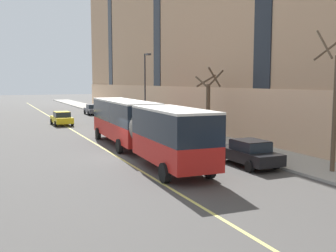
{
  "coord_description": "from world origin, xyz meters",
  "views": [
    {
      "loc": [
        -7.76,
        -24.41,
        4.93
      ],
      "look_at": [
        3.54,
        0.79,
        1.8
      ],
      "focal_mm": 42.0,
      "sensor_mm": 36.0,
      "label": 1
    }
  ],
  "objects_px": {
    "parked_car_red_3": "(138,122)",
    "parked_car_navy_4": "(111,115)",
    "parked_car_black_6": "(248,153)",
    "city_bus": "(139,124)",
    "parked_car_darkgray_2": "(93,109)",
    "taxi_cab": "(62,118)",
    "street_tree_near_corner": "(335,101)",
    "street_lamp": "(146,82)",
    "street_tree_mid_block": "(208,103)",
    "parked_car_champagne_1": "(185,135)"
  },
  "relations": [
    {
      "from": "parked_car_red_3",
      "to": "street_tree_mid_block",
      "type": "xyz_separation_m",
      "value": [
        3.02,
        -9.17,
        2.33
      ]
    },
    {
      "from": "parked_car_darkgray_2",
      "to": "parked_car_red_3",
      "type": "distance_m",
      "value": 20.24
    },
    {
      "from": "parked_car_red_3",
      "to": "parked_car_darkgray_2",
      "type": "bearing_deg",
      "value": 89.58
    },
    {
      "from": "parked_car_black_6",
      "to": "street_tree_mid_block",
      "type": "bearing_deg",
      "value": 73.22
    },
    {
      "from": "parked_car_darkgray_2",
      "to": "parked_car_navy_4",
      "type": "height_order",
      "value": "same"
    },
    {
      "from": "taxi_cab",
      "to": "street_tree_mid_block",
      "type": "bearing_deg",
      "value": -60.66
    },
    {
      "from": "taxi_cab",
      "to": "parked_car_black_6",
      "type": "bearing_deg",
      "value": -76.38
    },
    {
      "from": "parked_car_black_6",
      "to": "taxi_cab",
      "type": "bearing_deg",
      "value": 103.62
    },
    {
      "from": "street_lamp",
      "to": "parked_car_black_6",
      "type": "bearing_deg",
      "value": -94.7
    },
    {
      "from": "city_bus",
      "to": "parked_car_champagne_1",
      "type": "relative_size",
      "value": 4.2
    },
    {
      "from": "parked_car_red_3",
      "to": "taxi_cab",
      "type": "bearing_deg",
      "value": 130.13
    },
    {
      "from": "parked_car_darkgray_2",
      "to": "street_tree_mid_block",
      "type": "xyz_separation_m",
      "value": [
        2.87,
        -29.4,
        2.33
      ]
    },
    {
      "from": "city_bus",
      "to": "parked_car_champagne_1",
      "type": "height_order",
      "value": "city_bus"
    },
    {
      "from": "taxi_cab",
      "to": "street_tree_near_corner",
      "type": "relative_size",
      "value": 0.6
    },
    {
      "from": "parked_car_red_3",
      "to": "street_lamp",
      "type": "relative_size",
      "value": 0.61
    },
    {
      "from": "taxi_cab",
      "to": "street_tree_near_corner",
      "type": "bearing_deg",
      "value": -72.67
    },
    {
      "from": "parked_car_champagne_1",
      "to": "parked_car_black_6",
      "type": "bearing_deg",
      "value": -89.94
    },
    {
      "from": "taxi_cab",
      "to": "parked_car_darkgray_2",
      "type": "bearing_deg",
      "value": 62.58
    },
    {
      "from": "parked_car_darkgray_2",
      "to": "street_tree_near_corner",
      "type": "distance_m",
      "value": 42.94
    },
    {
      "from": "parked_car_champagne_1",
      "to": "taxi_cab",
      "type": "height_order",
      "value": "same"
    },
    {
      "from": "parked_car_black_6",
      "to": "street_lamp",
      "type": "bearing_deg",
      "value": 85.3
    },
    {
      "from": "parked_car_darkgray_2",
      "to": "parked_car_black_6",
      "type": "height_order",
      "value": "same"
    },
    {
      "from": "parked_car_red_3",
      "to": "parked_car_navy_4",
      "type": "xyz_separation_m",
      "value": [
        0.0,
        9.68,
        -0.0
      ]
    },
    {
      "from": "parked_car_champagne_1",
      "to": "parked_car_black_6",
      "type": "xyz_separation_m",
      "value": [
        0.01,
        -8.3,
        0.0
      ]
    },
    {
      "from": "street_lamp",
      "to": "parked_car_champagne_1",
      "type": "bearing_deg",
      "value": -97.7
    },
    {
      "from": "city_bus",
      "to": "taxi_cab",
      "type": "distance_m",
      "value": 20.46
    },
    {
      "from": "parked_car_navy_4",
      "to": "street_tree_mid_block",
      "type": "xyz_separation_m",
      "value": [
        3.02,
        -18.84,
        2.33
      ]
    },
    {
      "from": "city_bus",
      "to": "taxi_cab",
      "type": "height_order",
      "value": "city_bus"
    },
    {
      "from": "parked_car_champagne_1",
      "to": "street_tree_mid_block",
      "type": "height_order",
      "value": "street_tree_mid_block"
    },
    {
      "from": "parked_car_darkgray_2",
      "to": "parked_car_navy_4",
      "type": "bearing_deg",
      "value": -90.8
    },
    {
      "from": "taxi_cab",
      "to": "street_tree_mid_block",
      "type": "distance_m",
      "value": 19.37
    },
    {
      "from": "parked_car_black_6",
      "to": "parked_car_darkgray_2",
      "type": "bearing_deg",
      "value": 89.85
    },
    {
      "from": "parked_car_navy_4",
      "to": "street_lamp",
      "type": "xyz_separation_m",
      "value": [
        1.8,
        -7.33,
        4.06
      ]
    },
    {
      "from": "street_tree_mid_block",
      "to": "parked_car_champagne_1",
      "type": "bearing_deg",
      "value": -152.45
    },
    {
      "from": "parked_car_navy_4",
      "to": "street_tree_near_corner",
      "type": "height_order",
      "value": "street_tree_near_corner"
    },
    {
      "from": "parked_car_champagne_1",
      "to": "street_lamp",
      "type": "height_order",
      "value": "street_lamp"
    },
    {
      "from": "city_bus",
      "to": "parked_car_darkgray_2",
      "type": "bearing_deg",
      "value": 82.06
    },
    {
      "from": "city_bus",
      "to": "street_tree_mid_block",
      "type": "xyz_separation_m",
      "value": [
        7.47,
        3.56,
        1.08
      ]
    },
    {
      "from": "parked_car_black_6",
      "to": "parked_car_navy_4",
      "type": "bearing_deg",
      "value": 90.09
    },
    {
      "from": "parked_car_darkgray_2",
      "to": "street_tree_near_corner",
      "type": "relative_size",
      "value": 0.61
    },
    {
      "from": "parked_car_navy_4",
      "to": "parked_car_black_6",
      "type": "height_order",
      "value": "same"
    },
    {
      "from": "parked_car_navy_4",
      "to": "parked_car_black_6",
      "type": "bearing_deg",
      "value": -89.91
    },
    {
      "from": "parked_car_darkgray_2",
      "to": "street_lamp",
      "type": "bearing_deg",
      "value": -84.72
    },
    {
      "from": "parked_car_champagne_1",
      "to": "parked_car_navy_4",
      "type": "relative_size",
      "value": 1.0
    },
    {
      "from": "parked_car_red_3",
      "to": "parked_car_navy_4",
      "type": "relative_size",
      "value": 1.05
    },
    {
      "from": "parked_car_navy_4",
      "to": "city_bus",
      "type": "bearing_deg",
      "value": -101.24
    },
    {
      "from": "parked_car_champagne_1",
      "to": "parked_car_black_6",
      "type": "height_order",
      "value": "same"
    },
    {
      "from": "parked_car_darkgray_2",
      "to": "street_tree_mid_block",
      "type": "height_order",
      "value": "street_tree_mid_block"
    },
    {
      "from": "street_tree_near_corner",
      "to": "street_lamp",
      "type": "height_order",
      "value": "street_lamp"
    },
    {
      "from": "parked_car_darkgray_2",
      "to": "taxi_cab",
      "type": "relative_size",
      "value": 1.0
    }
  ]
}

